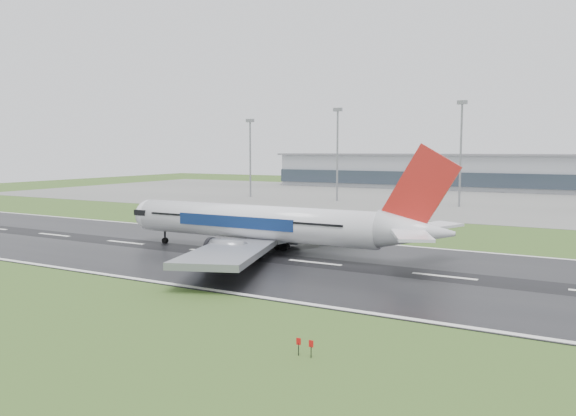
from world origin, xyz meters
The scene contains 8 objects.
ground centered at (0.00, 0.00, 0.00)m, with size 520.00×520.00×0.00m, color #31501D.
runway centered at (0.00, 0.00, 0.05)m, with size 400.00×45.00×0.10m, color black.
apron centered at (0.00, 125.00, 0.04)m, with size 400.00×130.00×0.08m, color slate.
terminal centered at (0.00, 185.00, 7.50)m, with size 240.00×36.00×15.00m, color #90949B.
main_airliner centered at (-29.15, 3.00, 8.89)m, with size 59.58×56.74×17.59m, color silver, non-canonical shape.
floodmast_0 centered at (-95.78, 100.00, 13.86)m, with size 0.64×0.64×27.72m, color gray.
floodmast_1 centered at (-60.53, 100.00, 15.27)m, with size 0.64×0.64×30.54m, color gray.
floodmast_2 centered at (-19.33, 100.00, 15.67)m, with size 0.64×0.64×31.34m, color gray.
Camera 1 is at (18.18, -78.20, 17.61)m, focal length 35.34 mm.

